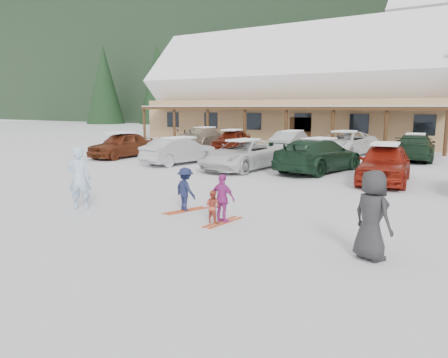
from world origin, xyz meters
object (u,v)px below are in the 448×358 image
Objects in this scene: parked_car_0 at (122,145)px; parked_car_9 at (292,142)px; child_magenta at (223,199)px; bystander_dark at (372,215)px; adult_skier at (79,178)px; parked_car_10 at (344,143)px; parked_car_4 at (384,163)px; toddler_red at (213,207)px; parked_car_7 at (205,137)px; parked_car_3 at (318,155)px; day_lodge at (303,96)px; parked_car_8 at (232,140)px; parked_car_1 at (179,151)px; parked_car_11 at (415,147)px; child_navy at (186,189)px; parked_car_2 at (243,155)px.

parked_car_0 reaches higher than parked_car_9.
child_magenta is 4.06m from bystander_dark.
adult_skier is 18.55m from parked_car_10.
parked_car_4 reaches higher than parked_car_9.
parked_car_9 is at bearing -69.79° from toddler_red.
adult_skier is at bearing -131.56° from parked_car_4.
parked_car_0 is 0.87× the size of parked_car_7.
toddler_red is 17.71m from parked_car_10.
parked_car_3 is at bearing 149.54° from parked_car_4.
day_lodge is 16.14× the size of bystander_dark.
child_magenta is at bearing -111.23° from parked_car_4.
parked_car_0 is at bearing -30.47° from child_magenta.
parked_car_3 reaches higher than parked_car_8.
parked_car_4 is (6.38, 9.74, -0.15)m from adult_skier.
parked_car_1 is (-12.54, 9.37, -0.20)m from bystander_dark.
parked_car_9 is (-1.67, 18.58, -0.22)m from adult_skier.
parked_car_4 is 0.90× the size of parked_car_7.
parked_car_0 is 17.04m from parked_car_11.
parked_car_9 is (7.20, 0.00, -0.02)m from parked_car_7.
parked_car_4 reaches higher than parked_car_11.
day_lodge is 29.68m from child_magenta.
parked_car_7 is (-13.25, 17.55, 0.09)m from child_magenta.
adult_skier is at bearing 30.88° from bystander_dark.
parked_car_0 is at bearing -100.58° from day_lodge.
parked_car_3 is 14.12m from parked_car_7.
child_navy is 1.69m from child_magenta.
parked_car_10 reaches higher than parked_car_9.
parked_car_10 reaches higher than child_magenta.
parked_car_4 is at bearing -41.97° from parked_car_8.
parked_car_2 is 10.59m from parked_car_11.
parked_car_1 is 10.05m from parked_car_7.
day_lodge is at bearing -72.74° from parked_car_9.
child_navy is at bearing -122.06° from parked_car_4.
parked_car_3 reaches higher than parked_car_7.
day_lodge is at bearing -112.20° from parked_car_7.
parked_car_0 is 1.08× the size of parked_car_8.
parked_car_1 is (4.77, -0.45, -0.05)m from parked_car_0.
parked_car_0 is at bearing -1.00° from bystander_dark.
toddler_red is 0.20× the size of parked_car_0.
parked_car_11 is at bearing -130.64° from parked_car_1.
parked_car_7 is at bearing 138.08° from parked_car_2.
child_magenta is at bearing 123.35° from parked_car_7.
bystander_dark is 0.42× the size of parked_car_1.
day_lodge is 29.51m from adult_skier.
child_magenta is at bearing -74.56° from parked_car_10.
bystander_dark is 0.44× the size of parked_car_8.
parked_car_4 reaches higher than parked_car_2.
day_lodge is 5.41× the size of parked_car_3.
day_lodge is 19.94m from parked_car_2.
parked_car_9 is at bearing -96.90° from parked_car_1.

